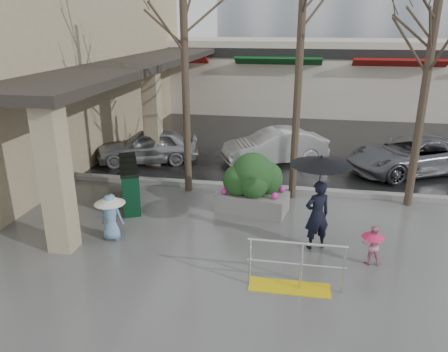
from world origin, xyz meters
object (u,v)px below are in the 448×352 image
(tree_midwest, at_px, (302,11))
(woman, at_px, (319,191))
(child_pink, at_px, (372,242))
(car_c, at_px, (413,155))
(planter, at_px, (253,184))
(news_boxes, at_px, (130,183))
(tree_west, at_px, (184,18))
(tree_mideast, at_px, (434,27))
(car_a, at_px, (148,146))
(handrail, at_px, (293,272))
(car_b, at_px, (275,146))
(child_blue, at_px, (111,212))

(tree_midwest, bearing_deg, woman, -78.44)
(child_pink, distance_m, car_c, 6.92)
(planter, bearing_deg, news_boxes, -179.27)
(tree_west, xyz_separation_m, tree_mideast, (6.50, 0.00, -0.22))
(tree_west, bearing_deg, car_a, 130.80)
(handrail, distance_m, car_c, 8.71)
(news_boxes, distance_m, car_a, 3.88)
(tree_midwest, distance_m, car_c, 6.80)
(tree_mideast, height_order, car_a, tree_mideast)
(tree_west, relative_size, woman, 3.02)
(woman, height_order, car_c, woman)
(handrail, bearing_deg, car_b, 96.46)
(woman, relative_size, car_a, 0.61)
(tree_midwest, relative_size, child_pink, 7.79)
(woman, relative_size, car_c, 0.50)
(news_boxes, bearing_deg, tree_midwest, -8.83)
(tree_west, xyz_separation_m, car_b, (2.44, 3.30, -4.45))
(planter, relative_size, car_c, 0.45)
(child_blue, relative_size, car_c, 0.26)
(planter, distance_m, news_boxes, 3.55)
(tree_west, relative_size, tree_mideast, 1.05)
(woman, height_order, news_boxes, woman)
(handrail, height_order, car_b, car_b)
(planter, distance_m, car_a, 5.74)
(woman, bearing_deg, tree_midwest, -104.91)
(tree_midwest, height_order, tree_mideast, tree_midwest)
(handrail, xyz_separation_m, news_boxes, (-4.77, 3.55, 0.23))
(child_pink, bearing_deg, news_boxes, -20.04)
(tree_mideast, bearing_deg, tree_midwest, 180.00)
(woman, bearing_deg, tree_west, -64.95)
(tree_midwest, xyz_separation_m, planter, (-1.06, -1.21, -4.43))
(tree_west, distance_m, news_boxes, 4.86)
(child_pink, height_order, car_b, car_b)
(child_pink, xyz_separation_m, car_a, (-7.20, 6.10, 0.11))
(woman, height_order, car_b, woman)
(child_pink, xyz_separation_m, planter, (-2.86, 2.34, 0.28))
(car_a, bearing_deg, car_c, 74.98)
(child_blue, height_order, planter, planter)
(planter, bearing_deg, tree_midwest, 48.66)
(woman, xyz_separation_m, planter, (-1.68, 1.83, -0.62))
(handrail, distance_m, car_b, 8.16)
(tree_midwest, distance_m, planter, 4.72)
(tree_midwest, bearing_deg, news_boxes, -164.80)
(planter, xyz_separation_m, car_c, (5.06, 4.21, -0.17))
(planter, height_order, news_boxes, planter)
(tree_midwest, height_order, child_blue, tree_midwest)
(handrail, distance_m, planter, 3.82)
(tree_midwest, bearing_deg, car_b, 102.91)
(child_pink, xyz_separation_m, car_b, (-2.56, 6.85, 0.11))
(child_blue, bearing_deg, child_pink, 177.94)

